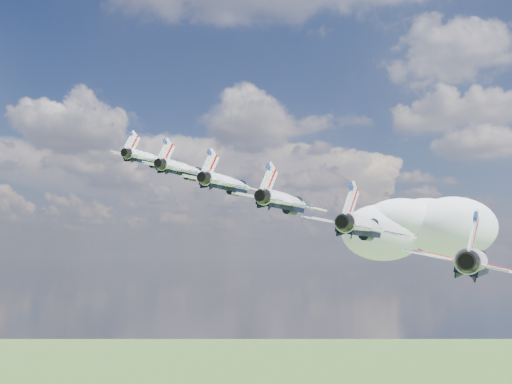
% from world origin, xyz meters
% --- Properties ---
extents(cloud_far, '(60.36, 47.42, 23.71)m').
position_xyz_m(cloud_far, '(36.00, 236.33, 160.87)').
color(cloud_far, white).
extents(jet_0, '(14.09, 17.12, 6.47)m').
position_xyz_m(jet_0, '(-17.85, 32.22, 160.48)').
color(jet_0, white).
extents(jet_1, '(14.09, 17.12, 6.47)m').
position_xyz_m(jet_1, '(-8.80, 24.05, 157.10)').
color(jet_1, white).
extents(jet_2, '(14.09, 17.12, 6.47)m').
position_xyz_m(jet_2, '(0.25, 15.89, 153.73)').
color(jet_2, white).
extents(jet_3, '(14.09, 17.12, 6.47)m').
position_xyz_m(jet_3, '(9.30, 7.73, 150.36)').
color(jet_3, white).
extents(jet_4, '(14.09, 17.12, 6.47)m').
position_xyz_m(jet_4, '(18.35, -0.43, 146.99)').
color(jet_4, white).
extents(jet_5, '(14.09, 17.12, 6.47)m').
position_xyz_m(jet_5, '(27.41, -8.59, 143.62)').
color(jet_5, white).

